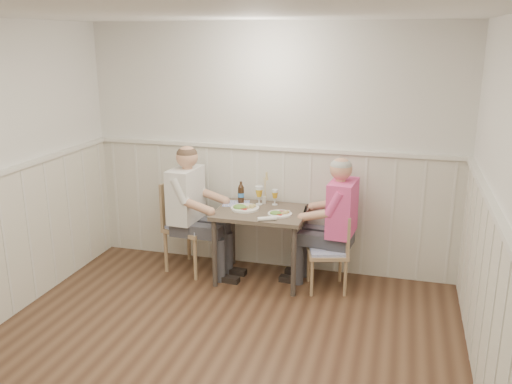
% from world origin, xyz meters
% --- Properties ---
extents(ground_plane, '(4.50, 4.50, 0.00)m').
position_xyz_m(ground_plane, '(0.00, 0.00, 0.00)').
color(ground_plane, '#442C1D').
extents(room_shell, '(4.04, 4.54, 2.60)m').
position_xyz_m(room_shell, '(0.00, 0.00, 1.52)').
color(room_shell, silver).
rests_on(room_shell, ground).
extents(wainscot, '(4.00, 4.49, 1.34)m').
position_xyz_m(wainscot, '(0.00, 0.69, 0.69)').
color(wainscot, silver).
rests_on(wainscot, ground).
extents(dining_table, '(0.91, 0.70, 0.75)m').
position_xyz_m(dining_table, '(0.00, 1.84, 0.65)').
color(dining_table, '#4A4035').
rests_on(dining_table, ground).
extents(chair_right, '(0.47, 0.47, 0.81)m').
position_xyz_m(chair_right, '(0.74, 1.80, 0.44)').
color(chair_right, '#99765C').
rests_on(chair_right, ground).
extents(chair_left, '(0.57, 0.57, 0.98)m').
position_xyz_m(chair_left, '(-0.84, 1.89, 0.53)').
color(chair_left, '#99765C').
rests_on(chair_left, ground).
extents(man_in_pink, '(0.65, 0.45, 1.35)m').
position_xyz_m(man_in_pink, '(0.77, 1.89, 0.57)').
color(man_in_pink, '#3F3F47').
rests_on(man_in_pink, ground).
extents(diner_cream, '(0.67, 0.47, 1.41)m').
position_xyz_m(diner_cream, '(-0.76, 1.80, 0.59)').
color(diner_cream, '#3F3F47').
rests_on(diner_cream, ground).
extents(plate_man, '(0.24, 0.24, 0.06)m').
position_xyz_m(plate_man, '(0.21, 1.75, 0.77)').
color(plate_man, white).
rests_on(plate_man, dining_table).
extents(plate_diner, '(0.29, 0.29, 0.07)m').
position_xyz_m(plate_diner, '(-0.18, 1.83, 0.77)').
color(plate_diner, white).
rests_on(plate_diner, dining_table).
extents(beer_glass_a, '(0.07, 0.07, 0.17)m').
position_xyz_m(beer_glass_a, '(0.09, 2.07, 0.86)').
color(beer_glass_a, silver).
rests_on(beer_glass_a, dining_table).
extents(beer_glass_b, '(0.08, 0.08, 0.20)m').
position_xyz_m(beer_glass_b, '(-0.07, 2.03, 0.88)').
color(beer_glass_b, silver).
rests_on(beer_glass_b, dining_table).
extents(beer_bottle, '(0.07, 0.07, 0.24)m').
position_xyz_m(beer_bottle, '(-0.27, 2.03, 0.85)').
color(beer_bottle, black).
rests_on(beer_bottle, dining_table).
extents(rolled_napkin, '(0.18, 0.12, 0.04)m').
position_xyz_m(rolled_napkin, '(0.14, 1.55, 0.77)').
color(rolled_napkin, white).
rests_on(rolled_napkin, dining_table).
extents(grass_vase, '(0.04, 0.04, 0.36)m').
position_xyz_m(grass_vase, '(-0.03, 2.08, 0.91)').
color(grass_vase, silver).
rests_on(grass_vase, dining_table).
extents(gingham_mat, '(0.32, 0.28, 0.01)m').
position_xyz_m(gingham_mat, '(-0.31, 1.99, 0.75)').
color(gingham_mat, '#4A58B1').
rests_on(gingham_mat, dining_table).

